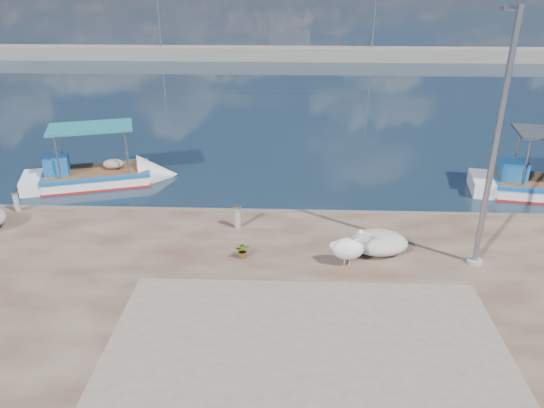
{
  "coord_description": "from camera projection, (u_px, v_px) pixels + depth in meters",
  "views": [
    {
      "loc": [
        0.6,
        -11.72,
        8.33
      ],
      "look_at": [
        0.0,
        3.8,
        1.3
      ],
      "focal_mm": 35.0,
      "sensor_mm": 36.0,
      "label": 1
    }
  ],
  "objects": [
    {
      "name": "breakwater",
      "position": [
        287.0,
        54.0,
        50.28
      ],
      "size": [
        120.0,
        2.2,
        7.5
      ],
      "color": "gray",
      "rests_on": "ground"
    },
    {
      "name": "potted_plant",
      "position": [
        243.0,
        250.0,
        15.41
      ],
      "size": [
        0.45,
        0.39,
        0.49
      ],
      "primitive_type": "imported",
      "rotation": [
        0.0,
        0.0,
        0.03
      ],
      "color": "#33722D",
      "rests_on": "quay"
    },
    {
      "name": "quay_patch",
      "position": [
        307.0,
        372.0,
        11.15
      ],
      "size": [
        9.0,
        7.0,
        0.01
      ],
      "primitive_type": "cube",
      "color": "gray",
      "rests_on": "quay"
    },
    {
      "name": "boat_left",
      "position": [
        96.0,
        178.0,
        22.02
      ],
      "size": [
        6.23,
        3.59,
        2.85
      ],
      "rotation": [
        0.0,
        0.0,
        0.3
      ],
      "color": "white",
      "rests_on": "ground"
    },
    {
      "name": "bollard_far",
      "position": [
        16.0,
        201.0,
        18.25
      ],
      "size": [
        0.25,
        0.25,
        0.76
      ],
      "color": "gray",
      "rests_on": "quay"
    },
    {
      "name": "net_pile_d",
      "position": [
        378.0,
        242.0,
        15.68
      ],
      "size": [
        1.73,
        1.3,
        0.65
      ],
      "primitive_type": "ellipsoid",
      "color": "beige",
      "rests_on": "quay"
    },
    {
      "name": "lamp_post",
      "position": [
        494.0,
        154.0,
        13.92
      ],
      "size": [
        0.44,
        0.96,
        7.0
      ],
      "color": "gray",
      "rests_on": "quay"
    },
    {
      "name": "bollard_near",
      "position": [
        238.0,
        216.0,
        17.1
      ],
      "size": [
        0.26,
        0.26,
        0.79
      ],
      "color": "gray",
      "rests_on": "quay"
    },
    {
      "name": "pelican",
      "position": [
        349.0,
        248.0,
        14.89
      ],
      "size": [
        1.25,
        0.74,
        1.18
      ],
      "rotation": [
        0.0,
        0.0,
        -0.22
      ],
      "color": "tan",
      "rests_on": "quay"
    },
    {
      "name": "ground",
      "position": [
        266.0,
        307.0,
        14.12
      ],
      "size": [
        1400.0,
        1400.0,
        0.0
      ],
      "primitive_type": "plane",
      "color": "#162635",
      "rests_on": "ground"
    }
  ]
}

